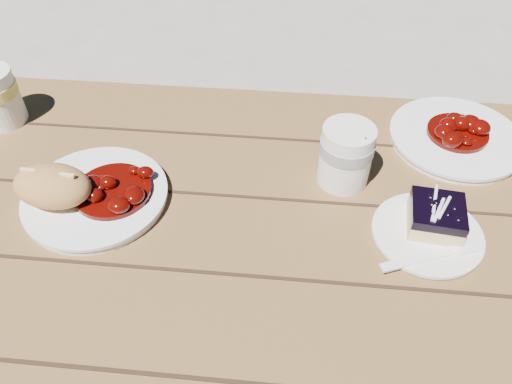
# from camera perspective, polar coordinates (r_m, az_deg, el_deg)

# --- Properties ---
(picnic_table) EXTENTS (2.00, 1.55, 0.75)m
(picnic_table) POSITION_cam_1_polar(r_m,az_deg,el_deg) (0.96, -13.12, -10.00)
(picnic_table) COLOR brown
(picnic_table) RESTS_ON ground
(main_plate) EXTENTS (0.23, 0.23, 0.02)m
(main_plate) POSITION_cam_1_polar(r_m,az_deg,el_deg) (0.88, -17.81, -0.57)
(main_plate) COLOR white
(main_plate) RESTS_ON picnic_table
(goulash_stew) EXTENTS (0.13, 0.13, 0.04)m
(goulash_stew) POSITION_cam_1_polar(r_m,az_deg,el_deg) (0.85, -16.26, 0.89)
(goulash_stew) COLOR #4C0602
(goulash_stew) RESTS_ON main_plate
(bread_roll) EXTENTS (0.13, 0.09, 0.07)m
(bread_roll) POSITION_cam_1_polar(r_m,az_deg,el_deg) (0.86, -22.23, 0.65)
(bread_roll) COLOR #BC8448
(bread_roll) RESTS_ON main_plate
(dessert_plate) EXTENTS (0.17, 0.17, 0.01)m
(dessert_plate) POSITION_cam_1_polar(r_m,az_deg,el_deg) (0.83, 18.94, -4.61)
(dessert_plate) COLOR white
(dessert_plate) RESTS_ON picnic_table
(blueberry_cake) EXTENTS (0.09, 0.09, 0.05)m
(blueberry_cake) POSITION_cam_1_polar(r_m,az_deg,el_deg) (0.82, 19.91, -2.60)
(blueberry_cake) COLOR #F2CD84
(blueberry_cake) RESTS_ON dessert_plate
(fork_dessert) EXTENTS (0.16, 0.08, 0.00)m
(fork_dessert) POSITION_cam_1_polar(r_m,az_deg,el_deg) (0.78, 18.20, -7.25)
(fork_dessert) COLOR white
(fork_dessert) RESTS_ON dessert_plate
(coffee_cup) EXTENTS (0.09, 0.09, 0.11)m
(coffee_cup) POSITION_cam_1_polar(r_m,az_deg,el_deg) (0.85, 10.21, 4.15)
(coffee_cup) COLOR white
(coffee_cup) RESTS_ON picnic_table
(second_plate) EXTENTS (0.24, 0.24, 0.02)m
(second_plate) POSITION_cam_1_polar(r_m,az_deg,el_deg) (1.02, 21.83, 5.73)
(second_plate) COLOR white
(second_plate) RESTS_ON picnic_table
(second_stew) EXTENTS (0.11, 0.11, 0.04)m
(second_stew) POSITION_cam_1_polar(r_m,az_deg,el_deg) (1.00, 22.27, 6.99)
(second_stew) COLOR #4C0602
(second_stew) RESTS_ON second_plate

